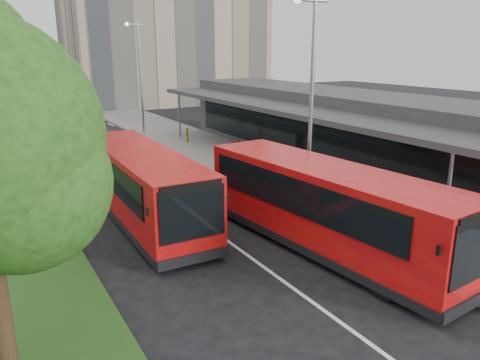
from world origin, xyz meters
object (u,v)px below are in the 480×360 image
at_px(bus_second, 142,185).
at_px(car_far, 35,103).
at_px(car_near, 77,108).
at_px(bus_main, 327,208).
at_px(bollard, 187,135).
at_px(lamp_post_far, 139,71).
at_px(lamp_post_near, 310,93).
at_px(litter_bin, 234,149).

distance_m(bus_second, car_far, 38.32).
bearing_deg(car_near, bus_main, -70.27).
bearing_deg(bollard, lamp_post_far, 105.09).
bearing_deg(bus_second, lamp_post_near, -20.39).
xyz_separation_m(lamp_post_near, bollard, (1.39, 14.83, -4.08)).
relative_size(lamp_post_near, litter_bin, 7.97).
bearing_deg(car_far, car_near, -40.78).
height_order(bollard, car_near, bollard).
height_order(litter_bin, car_far, car_far).
xyz_separation_m(bus_second, bollard, (7.32, 12.53, -0.74)).
height_order(lamp_post_far, bus_second, lamp_post_far).
xyz_separation_m(car_near, car_far, (-3.16, 5.79, 0.13)).
distance_m(litter_bin, car_near, 25.82).
xyz_separation_m(lamp_post_far, bus_second, (-5.92, -17.70, -3.33)).
bearing_deg(bus_second, litter_bin, 42.40).
relative_size(litter_bin, car_near, 0.32).
bearing_deg(lamp_post_near, bus_main, -117.78).
xyz_separation_m(bus_main, car_far, (-3.24, 43.85, -0.76)).
height_order(lamp_post_near, car_near, lamp_post_near).
relative_size(bus_second, car_far, 2.40).
xyz_separation_m(lamp_post_near, litter_bin, (1.94, 9.27, -4.07)).
distance_m(car_near, car_far, 6.59).
bearing_deg(car_near, bollard, -61.34).
bearing_deg(lamp_post_far, car_far, 103.51).
bearing_deg(lamp_post_far, bus_main, -94.20).
height_order(lamp_post_near, bus_main, lamp_post_near).
distance_m(bus_second, bollard, 14.53).
distance_m(bus_second, litter_bin, 10.53).
xyz_separation_m(lamp_post_far, car_near, (-1.79, 14.82, -4.19)).
distance_m(bus_main, car_near, 38.07).
distance_m(lamp_post_near, lamp_post_far, 20.00).
xyz_separation_m(lamp_post_far, litter_bin, (1.94, -10.73, -4.07)).
height_order(bus_main, bus_second, bus_main).
xyz_separation_m(litter_bin, car_near, (-3.73, 25.55, -0.12)).
bearing_deg(lamp_post_near, car_near, 92.95).
distance_m(litter_bin, car_far, 32.09).
relative_size(bus_main, car_near, 3.21).
xyz_separation_m(bus_second, litter_bin, (7.86, 6.96, -0.73)).
relative_size(bus_main, litter_bin, 9.94).
bearing_deg(lamp_post_near, litter_bin, 78.19).
height_order(lamp_post_near, bus_second, lamp_post_near).
relative_size(lamp_post_near, bus_second, 0.83).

